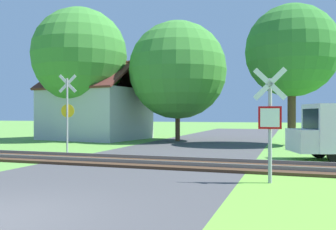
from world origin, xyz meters
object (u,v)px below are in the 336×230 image
at_px(house, 96,112).
at_px(crossing_sign_far, 67,108).
at_px(tree_left, 80,56).
at_px(tree_right, 292,51).
at_px(stop_sign_near, 270,119).
at_px(tree_center, 178,70).

bearing_deg(house, crossing_sign_far, -60.00).
bearing_deg(tree_left, tree_right, 1.14).
bearing_deg(tree_left, stop_sign_near, -43.25).
bearing_deg(stop_sign_near, crossing_sign_far, -28.56).
bearing_deg(house, tree_right, 3.02).
xyz_separation_m(crossing_sign_far, tree_left, (-4.02, 7.65, 3.84)).
height_order(house, tree_center, tree_center).
distance_m(crossing_sign_far, house, 9.96).
relative_size(stop_sign_near, crossing_sign_far, 0.83).
height_order(tree_left, tree_right, tree_left).
xyz_separation_m(stop_sign_near, tree_right, (0.58, 13.02, 3.86)).
distance_m(stop_sign_near, tree_left, 19.08).
bearing_deg(crossing_sign_far, stop_sign_near, -40.48).
bearing_deg(tree_left, crossing_sign_far, -62.31).
relative_size(house, tree_center, 0.95).
distance_m(tree_left, tree_right, 14.14).
height_order(stop_sign_near, tree_center, tree_center).
height_order(stop_sign_near, tree_right, tree_right).
xyz_separation_m(stop_sign_near, tree_left, (-13.55, 12.74, 4.23)).
distance_m(stop_sign_near, crossing_sign_far, 10.81).
distance_m(house, tree_center, 7.00).
relative_size(tree_left, tree_right, 1.12).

